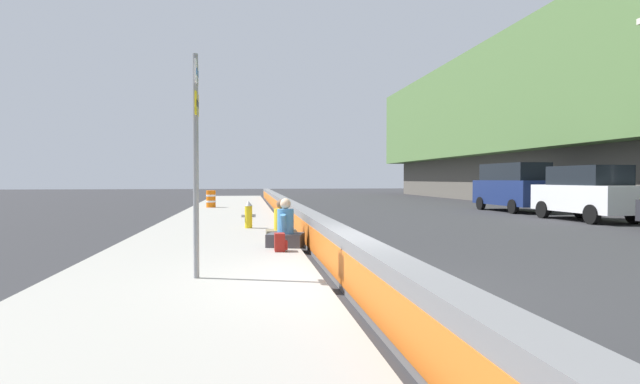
{
  "coord_description": "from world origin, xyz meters",
  "views": [
    {
      "loc": [
        -7.81,
        1.65,
        1.74
      ],
      "look_at": [
        9.96,
        -0.92,
        1.27
      ],
      "focal_mm": 28.13,
      "sensor_mm": 36.0,
      "label": 1
    }
  ],
  "objects_px": {
    "parked_car_third": "(586,192)",
    "construction_barrel": "(211,199)",
    "seated_person_foreground": "(286,231)",
    "route_sign_post": "(196,150)",
    "seated_person_middle": "(281,228)",
    "backpack": "(280,242)",
    "parked_car_fourth": "(513,186)",
    "fire_hydrant": "(249,214)"
  },
  "relations": [
    {
      "from": "backpack",
      "to": "parked_car_third",
      "type": "relative_size",
      "value": 0.08
    },
    {
      "from": "seated_person_middle",
      "to": "parked_car_fourth",
      "type": "bearing_deg",
      "value": -47.46
    },
    {
      "from": "seated_person_foreground",
      "to": "parked_car_third",
      "type": "distance_m",
      "value": 14.84
    },
    {
      "from": "route_sign_post",
      "to": "parked_car_third",
      "type": "height_order",
      "value": "route_sign_post"
    },
    {
      "from": "parked_car_third",
      "to": "construction_barrel",
      "type": "bearing_deg",
      "value": 58.66
    },
    {
      "from": "seated_person_foreground",
      "to": "construction_barrel",
      "type": "relative_size",
      "value": 1.2
    },
    {
      "from": "seated_person_foreground",
      "to": "parked_car_fourth",
      "type": "xyz_separation_m",
      "value": [
        13.05,
        -13.09,
        0.86
      ]
    },
    {
      "from": "fire_hydrant",
      "to": "seated_person_middle",
      "type": "height_order",
      "value": "seated_person_middle"
    },
    {
      "from": "route_sign_post",
      "to": "seated_person_foreground",
      "type": "bearing_deg",
      "value": -25.42
    },
    {
      "from": "seated_person_middle",
      "to": "construction_barrel",
      "type": "xyz_separation_m",
      "value": [
        15.8,
        2.89,
        0.14
      ]
    },
    {
      "from": "seated_person_foreground",
      "to": "construction_barrel",
      "type": "bearing_deg",
      "value": 9.88
    },
    {
      "from": "seated_person_foreground",
      "to": "seated_person_middle",
      "type": "xyz_separation_m",
      "value": [
        1.0,
        0.04,
        -0.02
      ]
    },
    {
      "from": "route_sign_post",
      "to": "seated_person_foreground",
      "type": "height_order",
      "value": "route_sign_post"
    },
    {
      "from": "fire_hydrant",
      "to": "seated_person_foreground",
      "type": "distance_m",
      "value": 4.66
    },
    {
      "from": "backpack",
      "to": "parked_car_fourth",
      "type": "bearing_deg",
      "value": -43.78
    },
    {
      "from": "parked_car_fourth",
      "to": "fire_hydrant",
      "type": "bearing_deg",
      "value": 121.26
    },
    {
      "from": "seated_person_middle",
      "to": "backpack",
      "type": "distance_m",
      "value": 1.81
    },
    {
      "from": "backpack",
      "to": "seated_person_foreground",
      "type": "bearing_deg",
      "value": -12.69
    },
    {
      "from": "seated_person_middle",
      "to": "seated_person_foreground",
      "type": "bearing_deg",
      "value": -177.85
    },
    {
      "from": "route_sign_post",
      "to": "parked_car_third",
      "type": "distance_m",
      "value": 18.21
    },
    {
      "from": "parked_car_fourth",
      "to": "backpack",
      "type": "bearing_deg",
      "value": 136.22
    },
    {
      "from": "route_sign_post",
      "to": "parked_car_fourth",
      "type": "xyz_separation_m",
      "value": [
        16.64,
        -14.8,
        -0.86
      ]
    },
    {
      "from": "seated_person_middle",
      "to": "fire_hydrant",
      "type": "bearing_deg",
      "value": 12.97
    },
    {
      "from": "fire_hydrant",
      "to": "seated_person_foreground",
      "type": "bearing_deg",
      "value": -169.35
    },
    {
      "from": "backpack",
      "to": "parked_car_fourth",
      "type": "relative_size",
      "value": 0.08
    },
    {
      "from": "parked_car_third",
      "to": "backpack",
      "type": "bearing_deg",
      "value": 120.9
    },
    {
      "from": "seated_person_middle",
      "to": "backpack",
      "type": "xyz_separation_m",
      "value": [
        -1.8,
        0.14,
        -0.14
      ]
    },
    {
      "from": "fire_hydrant",
      "to": "backpack",
      "type": "height_order",
      "value": "fire_hydrant"
    },
    {
      "from": "seated_person_middle",
      "to": "construction_barrel",
      "type": "height_order",
      "value": "seated_person_middle"
    },
    {
      "from": "seated_person_middle",
      "to": "backpack",
      "type": "bearing_deg",
      "value": 175.5
    },
    {
      "from": "seated_person_foreground",
      "to": "seated_person_middle",
      "type": "distance_m",
      "value": 1.01
    },
    {
      "from": "fire_hydrant",
      "to": "parked_car_fourth",
      "type": "xyz_separation_m",
      "value": [
        8.47,
        -13.96,
        0.77
      ]
    },
    {
      "from": "seated_person_foreground",
      "to": "parked_car_fourth",
      "type": "bearing_deg",
      "value": -45.09
    },
    {
      "from": "fire_hydrant",
      "to": "construction_barrel",
      "type": "relative_size",
      "value": 0.93
    },
    {
      "from": "route_sign_post",
      "to": "fire_hydrant",
      "type": "xyz_separation_m",
      "value": [
        8.17,
        -0.84,
        -1.62
      ]
    },
    {
      "from": "seated_person_middle",
      "to": "parked_car_third",
      "type": "height_order",
      "value": "parked_car_third"
    },
    {
      "from": "route_sign_post",
      "to": "construction_barrel",
      "type": "distance_m",
      "value": 20.49
    },
    {
      "from": "construction_barrel",
      "to": "parked_car_fourth",
      "type": "xyz_separation_m",
      "value": [
        -3.75,
        -16.02,
        0.73
      ]
    },
    {
      "from": "backpack",
      "to": "parked_car_fourth",
      "type": "xyz_separation_m",
      "value": [
        13.85,
        -13.27,
        1.02
      ]
    },
    {
      "from": "construction_barrel",
      "to": "parked_car_fourth",
      "type": "bearing_deg",
      "value": -103.18
    },
    {
      "from": "backpack",
      "to": "parked_car_third",
      "type": "distance_m",
      "value": 15.4
    },
    {
      "from": "fire_hydrant",
      "to": "parked_car_fourth",
      "type": "bearing_deg",
      "value": -58.74
    }
  ]
}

